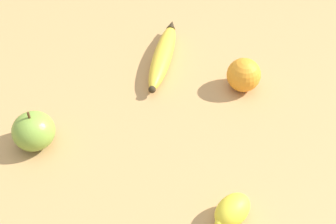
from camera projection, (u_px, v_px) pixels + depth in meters
ground_plane at (183, 131)px, 0.88m from camera, size 3.00×3.00×0.00m
banana at (163, 55)px, 1.01m from camera, size 0.20×0.16×0.04m
orange at (243, 74)px, 0.94m from camera, size 0.07×0.07×0.07m
apple at (34, 131)px, 0.84m from camera, size 0.08×0.08×0.08m
lemon at (232, 211)px, 0.73m from camera, size 0.07×0.05×0.05m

